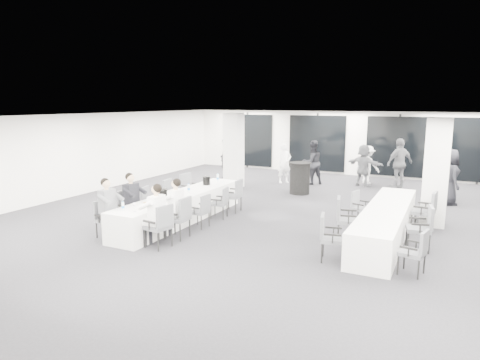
# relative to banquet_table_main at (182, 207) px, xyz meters

# --- Properties ---
(room) EXTENTS (14.04, 16.04, 2.84)m
(room) POSITION_rel_banquet_table_main_xyz_m (2.81, 2.70, 1.01)
(room) COLOR black
(room) RESTS_ON ground
(column_left) EXTENTS (0.60, 0.60, 2.80)m
(column_left) POSITION_rel_banquet_table_main_xyz_m (-0.88, 4.79, 1.02)
(column_left) COLOR silver
(column_left) RESTS_ON floor
(column_right) EXTENTS (0.60, 0.60, 2.80)m
(column_right) POSITION_rel_banquet_table_main_xyz_m (6.12, 2.59, 1.02)
(column_right) COLOR silver
(column_right) RESTS_ON floor
(banquet_table_main) EXTENTS (0.90, 5.00, 0.75)m
(banquet_table_main) POSITION_rel_banquet_table_main_xyz_m (0.00, 0.00, 0.00)
(banquet_table_main) COLOR white
(banquet_table_main) RESTS_ON floor
(banquet_table_side) EXTENTS (0.90, 5.00, 0.75)m
(banquet_table_side) POSITION_rel_banquet_table_main_xyz_m (5.17, 0.88, 0.00)
(banquet_table_side) COLOR white
(banquet_table_side) RESTS_ON floor
(cocktail_table) EXTENTS (0.80, 0.80, 1.11)m
(cocktail_table) POSITION_rel_banquet_table_main_xyz_m (1.73, 4.80, 0.19)
(cocktail_table) COLOR black
(cocktail_table) RESTS_ON floor
(chair_main_left_near) EXTENTS (0.52, 0.55, 0.88)m
(chair_main_left_near) POSITION_rel_banquet_table_main_xyz_m (-0.83, -1.98, 0.13)
(chair_main_left_near) COLOR #4E5055
(chair_main_left_near) RESTS_ON floor
(chair_main_left_second) EXTENTS (0.56, 0.60, 0.98)m
(chair_main_left_second) POSITION_rel_banquet_table_main_xyz_m (-0.83, -1.14, 0.18)
(chair_main_left_second) COLOR #4E5055
(chair_main_left_second) RESTS_ON floor
(chair_main_left_mid) EXTENTS (0.56, 0.59, 0.92)m
(chair_main_left_mid) POSITION_rel_banquet_table_main_xyz_m (-0.83, -0.31, 0.15)
(chair_main_left_mid) COLOR #4E5055
(chair_main_left_mid) RESTS_ON floor
(chair_main_left_fourth) EXTENTS (0.54, 0.59, 0.96)m
(chair_main_left_fourth) POSITION_rel_banquet_table_main_xyz_m (-0.83, 0.73, 0.17)
(chair_main_left_fourth) COLOR #4E5055
(chair_main_left_fourth) RESTS_ON floor
(chair_main_left_far) EXTENTS (0.56, 0.60, 0.99)m
(chair_main_left_far) POSITION_rel_banquet_table_main_xyz_m (-0.84, 1.66, 0.19)
(chair_main_left_far) COLOR #4E5055
(chair_main_left_far) RESTS_ON floor
(chair_main_right_near) EXTENTS (0.57, 0.61, 0.98)m
(chair_main_right_near) POSITION_rel_banquet_table_main_xyz_m (0.84, -2.04, 0.19)
(chair_main_right_near) COLOR #4E5055
(chair_main_right_near) RESTS_ON floor
(chair_main_right_second) EXTENTS (0.52, 0.58, 1.00)m
(chair_main_right_second) POSITION_rel_banquet_table_main_xyz_m (0.84, -1.29, 0.19)
(chair_main_right_second) COLOR #4E5055
(chair_main_right_second) RESTS_ON floor
(chair_main_right_mid) EXTENTS (0.45, 0.50, 0.86)m
(chair_main_right_mid) POSITION_rel_banquet_table_main_xyz_m (0.83, -0.31, 0.12)
(chair_main_right_mid) COLOR #4E5055
(chair_main_right_mid) RESTS_ON floor
(chair_main_right_fourth) EXTENTS (0.50, 0.54, 0.86)m
(chair_main_right_fourth) POSITION_rel_banquet_table_main_xyz_m (0.82, 0.74, 0.11)
(chair_main_right_fourth) COLOR #4E5055
(chair_main_right_fourth) RESTS_ON floor
(chair_main_right_far) EXTENTS (0.51, 0.56, 0.96)m
(chair_main_right_far) POSITION_rel_banquet_table_main_xyz_m (0.83, 1.53, 0.17)
(chair_main_right_far) COLOR #4E5055
(chair_main_right_far) RESTS_ON floor
(chair_side_left_near) EXTENTS (0.57, 0.60, 0.95)m
(chair_side_left_near) POSITION_rel_banquet_table_main_xyz_m (4.34, -1.13, 0.17)
(chair_side_left_near) COLOR #4E5055
(chair_side_left_near) RESTS_ON floor
(chair_side_left_mid) EXTENTS (0.61, 0.65, 1.02)m
(chair_side_left_mid) POSITION_rel_banquet_table_main_xyz_m (4.33, 0.28, 0.21)
(chair_side_left_mid) COLOR #4E5055
(chair_side_left_mid) RESTS_ON floor
(chair_side_left_far) EXTENTS (0.52, 0.55, 0.86)m
(chair_side_left_far) POSITION_rel_banquet_table_main_xyz_m (4.35, 1.94, 0.11)
(chair_side_left_far) COLOR #4E5055
(chair_side_left_far) RESTS_ON floor
(chair_side_right_near) EXTENTS (0.52, 0.55, 0.87)m
(chair_side_right_near) POSITION_rel_banquet_table_main_xyz_m (6.00, -1.17, 0.12)
(chair_side_right_near) COLOR #4E5055
(chair_side_right_near) RESTS_ON floor
(chair_side_right_mid) EXTENTS (0.58, 0.62, 1.00)m
(chair_side_right_mid) POSITION_rel_banquet_table_main_xyz_m (6.01, 0.35, 0.19)
(chair_side_right_mid) COLOR #4E5055
(chair_side_right_mid) RESTS_ON floor
(chair_side_right_far) EXTENTS (0.58, 0.62, 1.02)m
(chair_side_right_far) POSITION_rel_banquet_table_main_xyz_m (6.01, 1.89, 0.21)
(chair_side_right_far) COLOR #4E5055
(chair_side_right_far) RESTS_ON floor
(seated_guest_a) EXTENTS (0.50, 0.38, 1.44)m
(seated_guest_a) POSITION_rel_banquet_table_main_xyz_m (-0.67, -2.00, 0.44)
(seated_guest_a) COLOR #5A5D62
(seated_guest_a) RESTS_ON floor
(seated_guest_b) EXTENTS (0.50, 0.38, 1.44)m
(seated_guest_b) POSITION_rel_banquet_table_main_xyz_m (-0.67, -1.15, 0.44)
(seated_guest_b) COLOR black
(seated_guest_b) RESTS_ON floor
(seated_guest_c) EXTENTS (0.50, 0.38, 1.44)m
(seated_guest_c) POSITION_rel_banquet_table_main_xyz_m (0.67, -2.03, 0.44)
(seated_guest_c) COLOR white
(seated_guest_c) RESTS_ON floor
(seated_guest_d) EXTENTS (0.50, 0.38, 1.44)m
(seated_guest_d) POSITION_rel_banquet_table_main_xyz_m (0.67, -1.29, 0.44)
(seated_guest_d) COLOR white
(seated_guest_d) RESTS_ON floor
(standing_guest_a) EXTENTS (0.83, 0.83, 1.78)m
(standing_guest_a) POSITION_rel_banquet_table_main_xyz_m (0.50, 6.54, 0.52)
(standing_guest_a) COLOR white
(standing_guest_a) RESTS_ON floor
(standing_guest_b) EXTENTS (1.07, 1.06, 1.94)m
(standing_guest_b) POSITION_rel_banquet_table_main_xyz_m (1.58, 6.74, 0.60)
(standing_guest_b) COLOR black
(standing_guest_b) RESTS_ON floor
(standing_guest_c) EXTENTS (1.22, 0.88, 1.70)m
(standing_guest_c) POSITION_rel_banquet_table_main_xyz_m (3.50, 7.86, 0.47)
(standing_guest_c) COLOR white
(standing_guest_c) RESTS_ON floor
(standing_guest_d) EXTENTS (1.36, 1.39, 2.12)m
(standing_guest_d) POSITION_rel_banquet_table_main_xyz_m (4.74, 7.42, 0.69)
(standing_guest_d) COLOR #5A5D62
(standing_guest_d) RESTS_ON floor
(standing_guest_e) EXTENTS (0.92, 1.11, 1.98)m
(standing_guest_e) POSITION_rel_banquet_table_main_xyz_m (6.44, 5.36, 0.61)
(standing_guest_e) COLOR black
(standing_guest_e) RESTS_ON floor
(standing_guest_f) EXTENTS (1.79, 1.20, 1.82)m
(standing_guest_f) POSITION_rel_banquet_table_main_xyz_m (3.45, 7.23, 0.54)
(standing_guest_f) COLOR #5A5D62
(standing_guest_f) RESTS_ON floor
(standing_guest_g) EXTENTS (0.90, 0.90, 1.93)m
(standing_guest_g) POSITION_rel_banquet_table_main_xyz_m (-2.07, 6.31, 0.59)
(standing_guest_g) COLOR black
(standing_guest_g) RESTS_ON floor
(standing_guest_h) EXTENTS (0.99, 1.01, 1.83)m
(standing_guest_h) POSITION_rel_banquet_table_main_xyz_m (6.34, 6.16, 0.54)
(standing_guest_h) COLOR black
(standing_guest_h) RESTS_ON floor
(ice_bucket_near) EXTENTS (0.23, 0.23, 0.26)m
(ice_bucket_near) POSITION_rel_banquet_table_main_xyz_m (-0.03, -0.75, 0.51)
(ice_bucket_near) COLOR black
(ice_bucket_near) RESTS_ON banquet_table_main
(ice_bucket_far) EXTENTS (0.22, 0.22, 0.25)m
(ice_bucket_far) POSITION_rel_banquet_table_main_xyz_m (-0.04, 1.40, 0.50)
(ice_bucket_far) COLOR black
(ice_bucket_far) RESTS_ON banquet_table_main
(water_bottle_a) EXTENTS (0.06, 0.06, 0.20)m
(water_bottle_a) POSITION_rel_banquet_table_main_xyz_m (-0.17, -2.09, 0.48)
(water_bottle_a) COLOR silver
(water_bottle_a) RESTS_ON banquet_table_main
(water_bottle_b) EXTENTS (0.07, 0.07, 0.22)m
(water_bottle_b) POSITION_rel_banquet_table_main_xyz_m (0.06, 0.28, 0.49)
(water_bottle_b) COLOR silver
(water_bottle_b) RESTS_ON banquet_table_main
(water_bottle_c) EXTENTS (0.07, 0.07, 0.23)m
(water_bottle_c) POSITION_rel_banquet_table_main_xyz_m (-0.03, 2.06, 0.49)
(water_bottle_c) COLOR silver
(water_bottle_c) RESTS_ON banquet_table_main
(plate_a) EXTENTS (0.20, 0.20, 0.03)m
(plate_a) POSITION_rel_banquet_table_main_xyz_m (-0.18, -1.29, 0.39)
(plate_a) COLOR white
(plate_a) RESTS_ON banquet_table_main
(plate_b) EXTENTS (0.19, 0.19, 0.03)m
(plate_b) POSITION_rel_banquet_table_main_xyz_m (0.12, -1.83, 0.39)
(plate_b) COLOR white
(plate_b) RESTS_ON banquet_table_main
(plate_c) EXTENTS (0.21, 0.21, 0.03)m
(plate_c) POSITION_rel_banquet_table_main_xyz_m (0.14, -0.69, 0.39)
(plate_c) COLOR white
(plate_c) RESTS_ON banquet_table_main
(wine_glass) EXTENTS (0.08, 0.08, 0.22)m
(wine_glass) POSITION_rel_banquet_table_main_xyz_m (0.16, -2.08, 0.54)
(wine_glass) COLOR silver
(wine_glass) RESTS_ON banquet_table_main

